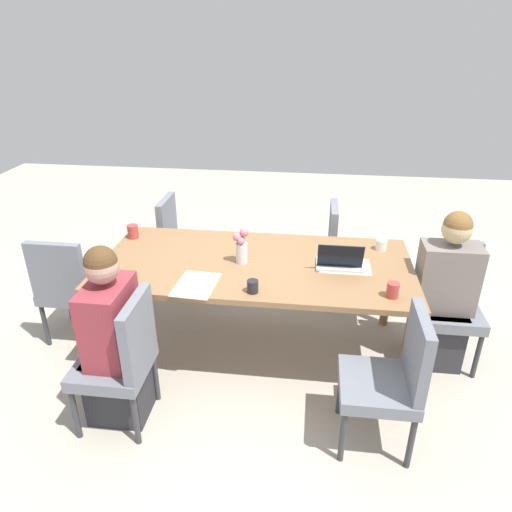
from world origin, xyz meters
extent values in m
plane|color=#B2A899|center=(0.00, 0.00, 0.00)|extent=(10.00, 10.00, 0.00)
cube|color=olive|center=(0.00, 0.00, 0.73)|extent=(2.24, 1.08, 0.04)
cylinder|color=olive|center=(-1.04, -0.46, 0.36)|extent=(0.07, 0.07, 0.71)
cylinder|color=olive|center=(1.04, -0.46, 0.36)|extent=(0.07, 0.07, 0.71)
cylinder|color=olive|center=(-1.04, 0.46, 0.36)|extent=(0.07, 0.07, 0.71)
cylinder|color=olive|center=(1.04, 0.46, 0.36)|extent=(0.07, 0.07, 0.71)
cube|color=slate|center=(1.41, 0.03, 0.41)|extent=(0.44, 0.44, 0.08)
cube|color=slate|center=(1.41, 0.22, 0.68)|extent=(0.42, 0.06, 0.45)
cylinder|color=#333338|center=(1.60, -0.16, 0.18)|extent=(0.04, 0.04, 0.37)
cylinder|color=#333338|center=(1.22, -0.16, 0.18)|extent=(0.04, 0.04, 0.37)
cylinder|color=#333338|center=(1.60, 0.22, 0.18)|extent=(0.04, 0.04, 0.37)
cylinder|color=#333338|center=(1.22, 0.22, 0.18)|extent=(0.04, 0.04, 0.37)
cube|color=#2D2D33|center=(1.35, 0.03, 0.23)|extent=(0.34, 0.36, 0.45)
cube|color=slate|center=(1.35, 0.03, 0.70)|extent=(0.40, 0.24, 0.50)
sphere|color=tan|center=(1.35, 0.03, 1.07)|extent=(0.20, 0.20, 0.20)
sphere|color=brown|center=(1.35, 0.03, 1.10)|extent=(0.19, 0.19, 0.19)
cube|color=slate|center=(-0.78, -0.85, 0.41)|extent=(0.44, 0.44, 0.08)
cube|color=slate|center=(-0.59, -0.85, 0.68)|extent=(0.06, 0.42, 0.45)
cylinder|color=#333338|center=(-0.97, -1.04, 0.18)|extent=(0.04, 0.04, 0.37)
cylinder|color=#333338|center=(-0.97, -0.66, 0.18)|extent=(0.04, 0.04, 0.37)
cylinder|color=#333338|center=(-0.59, -1.04, 0.18)|extent=(0.04, 0.04, 0.37)
cylinder|color=#333338|center=(-0.59, -0.66, 0.18)|extent=(0.04, 0.04, 0.37)
cube|color=#2D2D33|center=(-0.78, -0.79, 0.23)|extent=(0.36, 0.34, 0.45)
cube|color=#93333D|center=(-0.78, -0.79, 0.70)|extent=(0.24, 0.40, 0.50)
sphere|color=tan|center=(-0.78, -0.79, 1.07)|extent=(0.20, 0.20, 0.20)
sphere|color=#51381E|center=(-0.78, -0.79, 1.10)|extent=(0.19, 0.19, 0.19)
cube|color=slate|center=(-0.74, 0.86, 0.41)|extent=(0.44, 0.44, 0.08)
cube|color=slate|center=(-0.93, 0.86, 0.68)|extent=(0.06, 0.42, 0.45)
cylinder|color=#333338|center=(-0.55, 1.05, 0.18)|extent=(0.04, 0.04, 0.37)
cylinder|color=#333338|center=(-0.55, 0.67, 0.18)|extent=(0.04, 0.04, 0.37)
cylinder|color=#333338|center=(-0.93, 1.05, 0.18)|extent=(0.04, 0.04, 0.37)
cylinder|color=#333338|center=(-0.93, 0.67, 0.18)|extent=(0.04, 0.04, 0.37)
cube|color=slate|center=(0.82, -0.82, 0.41)|extent=(0.44, 0.44, 0.08)
cube|color=slate|center=(1.01, -0.82, 0.68)|extent=(0.06, 0.42, 0.45)
cylinder|color=#333338|center=(0.63, -1.01, 0.18)|extent=(0.04, 0.04, 0.37)
cylinder|color=#333338|center=(0.63, -0.63, 0.18)|extent=(0.04, 0.04, 0.37)
cylinder|color=#333338|center=(1.01, -1.01, 0.18)|extent=(0.04, 0.04, 0.37)
cylinder|color=#333338|center=(1.01, -0.63, 0.18)|extent=(0.04, 0.04, 0.37)
cube|color=slate|center=(0.77, 0.87, 0.41)|extent=(0.44, 0.44, 0.08)
cube|color=slate|center=(0.58, 0.87, 0.68)|extent=(0.06, 0.42, 0.45)
cylinder|color=#333338|center=(0.96, 1.06, 0.18)|extent=(0.04, 0.04, 0.37)
cylinder|color=#333338|center=(0.96, 0.68, 0.18)|extent=(0.04, 0.04, 0.37)
cylinder|color=#333338|center=(0.58, 1.06, 0.18)|extent=(0.04, 0.04, 0.37)
cylinder|color=#333338|center=(0.58, 0.68, 0.18)|extent=(0.04, 0.04, 0.37)
cube|color=slate|center=(-1.46, 0.01, 0.41)|extent=(0.44, 0.44, 0.08)
cube|color=slate|center=(-1.46, -0.18, 0.68)|extent=(0.42, 0.06, 0.45)
cylinder|color=#333338|center=(-1.65, 0.20, 0.18)|extent=(0.04, 0.04, 0.37)
cylinder|color=#333338|center=(-1.27, 0.20, 0.18)|extent=(0.04, 0.04, 0.37)
cylinder|color=#333338|center=(-1.65, -0.18, 0.18)|extent=(0.04, 0.04, 0.37)
cylinder|color=#333338|center=(-1.27, -0.18, 0.18)|extent=(0.04, 0.04, 0.37)
cylinder|color=silver|center=(-0.10, -0.01, 0.83)|extent=(0.08, 0.08, 0.15)
sphere|color=#DB7584|center=(-0.08, -0.01, 0.99)|extent=(0.06, 0.06, 0.06)
cylinder|color=#477A3D|center=(-0.08, -0.01, 0.95)|extent=(0.01, 0.01, 0.09)
sphere|color=#DB7584|center=(-0.10, 0.00, 0.96)|extent=(0.05, 0.05, 0.05)
cylinder|color=#477A3D|center=(-0.10, 0.00, 0.93)|extent=(0.01, 0.01, 0.06)
sphere|color=#DB7584|center=(-0.13, -0.02, 0.96)|extent=(0.07, 0.07, 0.07)
cylinder|color=#477A3D|center=(-0.13, -0.02, 0.93)|extent=(0.01, 0.01, 0.05)
sphere|color=#DB7584|center=(-0.10, -0.04, 0.93)|extent=(0.05, 0.05, 0.05)
cylinder|color=#477A3D|center=(-0.10, -0.04, 0.92)|extent=(0.01, 0.01, 0.03)
cube|color=beige|center=(0.64, 0.01, 0.76)|extent=(0.36, 0.26, 0.00)
cube|color=beige|center=(-0.35, -0.38, 0.76)|extent=(0.29, 0.38, 0.00)
cube|color=silver|center=(0.59, 0.01, 0.77)|extent=(0.32, 0.22, 0.02)
cube|color=black|center=(0.59, -0.06, 0.87)|extent=(0.31, 0.08, 0.19)
cylinder|color=#232328|center=(0.03, -0.43, 0.80)|extent=(0.07, 0.07, 0.08)
cylinder|color=#AD3D38|center=(-1.04, 0.31, 0.81)|extent=(0.09, 0.09, 0.11)
cylinder|color=white|center=(0.92, 0.33, 0.79)|extent=(0.08, 0.08, 0.08)
cylinder|color=#AD3D38|center=(0.91, -0.37, 0.80)|extent=(0.08, 0.08, 0.10)
camera|label=1|loc=(0.38, -3.01, 2.29)|focal=32.87mm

